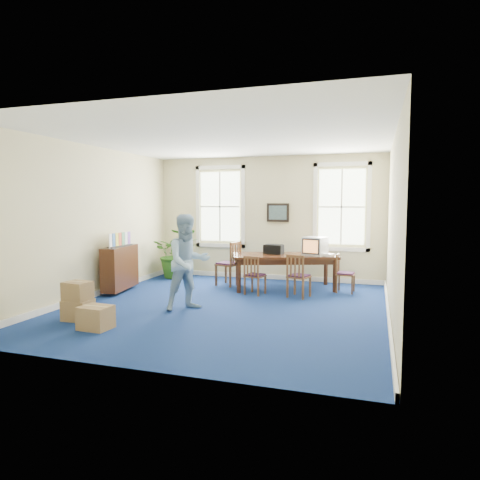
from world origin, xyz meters
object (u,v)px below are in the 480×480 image
(crt_tv, at_px, (315,246))
(cardboard_boxes, at_px, (90,299))
(man, at_px, (188,262))
(credenza, at_px, (120,271))
(potted_plant, at_px, (177,253))
(chair_near_left, at_px, (255,275))
(conference_table, at_px, (284,272))

(crt_tv, distance_m, cardboard_boxes, 5.01)
(man, xyz_separation_m, cardboard_boxes, (-1.32, -1.16, -0.55))
(credenza, bearing_deg, cardboard_boxes, -76.80)
(credenza, height_order, potted_plant, potted_plant)
(crt_tv, xyz_separation_m, chair_near_left, (-1.18, -0.86, -0.59))
(chair_near_left, relative_size, credenza, 0.70)
(credenza, xyz_separation_m, cardboard_boxes, (0.82, -2.17, -0.13))
(credenza, bearing_deg, potted_plant, 70.76)
(chair_near_left, height_order, cardboard_boxes, chair_near_left)
(crt_tv, height_order, potted_plant, potted_plant)
(man, height_order, credenza, man)
(crt_tv, relative_size, potted_plant, 0.38)
(man, height_order, potted_plant, man)
(crt_tv, distance_m, credenza, 4.46)
(chair_near_left, distance_m, credenza, 3.05)
(crt_tv, height_order, man, man)
(conference_table, relative_size, potted_plant, 1.79)
(conference_table, height_order, credenza, credenza)
(chair_near_left, relative_size, cardboard_boxes, 0.70)
(conference_table, xyz_separation_m, man, (-1.32, -2.47, 0.49))
(conference_table, xyz_separation_m, potted_plant, (-3.04, 0.57, 0.26))
(crt_tv, relative_size, chair_near_left, 0.59)
(chair_near_left, bearing_deg, crt_tv, -131.21)
(cardboard_boxes, bearing_deg, chair_near_left, 52.61)
(potted_plant, xyz_separation_m, cardboard_boxes, (0.40, -4.20, -0.31))
(man, relative_size, credenza, 1.47)
(potted_plant, bearing_deg, cardboard_boxes, -84.52)
(man, bearing_deg, conference_table, 13.89)
(man, bearing_deg, cardboard_boxes, 173.34)
(credenza, bearing_deg, crt_tv, 12.39)
(conference_table, bearing_deg, chair_near_left, -140.60)
(chair_near_left, xyz_separation_m, man, (-0.84, -1.66, 0.47))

